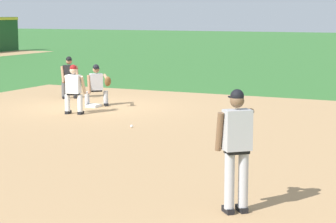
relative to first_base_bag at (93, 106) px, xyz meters
The scene contains 8 objects.
ground_plane 0.04m from the first_base_bag, ahead, with size 160.00×160.00×0.00m, color #336B2D.
infield_dirt_patch 5.76m from the first_base_bag, 137.59° to the right, with size 18.00×18.00×0.01m, color tan.
first_base_bag is the anchor object (origin of this frame).
baseball 3.96m from the first_base_bag, 133.71° to the right, with size 0.07×0.07×0.07m, color white.
pitcher 11.52m from the first_base_bag, 137.51° to the right, with size 0.85×0.56×1.86m.
first_baseman 0.71m from the first_base_bag, 17.63° to the right, with size 0.76×1.08×1.34m.
baserunner 1.68m from the first_base_bag, 169.90° to the right, with size 0.51×0.64×1.46m.
umpire 2.46m from the first_base_bag, 52.07° to the left, with size 0.67×0.67×1.46m.
Camera 1 is at (-17.44, -10.89, 2.96)m, focal length 70.00 mm.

